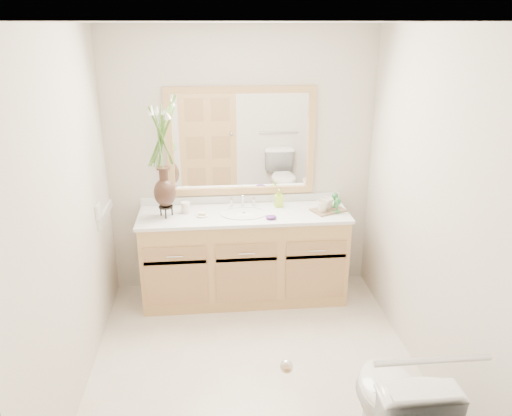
{
  "coord_description": "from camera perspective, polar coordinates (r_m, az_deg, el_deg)",
  "views": [
    {
      "loc": [
        -0.28,
        -3.07,
        2.39
      ],
      "look_at": [
        0.07,
        0.65,
        1.01
      ],
      "focal_mm": 35.0,
      "sensor_mm": 36.0,
      "label": 1
    }
  ],
  "objects": [
    {
      "name": "wall_left",
      "position": [
        3.42,
        -20.67,
        -1.45
      ],
      "size": [
        0.02,
        2.6,
        2.4
      ],
      "primitive_type": "cube",
      "color": "beige",
      "rests_on": "floor"
    },
    {
      "name": "soap_dish",
      "position": [
        4.32,
        -6.15,
        -0.81
      ],
      "size": [
        0.1,
        0.1,
        0.03
      ],
      "color": "silver",
      "rests_on": "counter"
    },
    {
      "name": "tray",
      "position": [
        4.47,
        8.25,
        -0.25
      ],
      "size": [
        0.34,
        0.29,
        0.01
      ],
      "primitive_type": "cube",
      "rotation": [
        0.0,
        0.0,
        0.41
      ],
      "color": "brown",
      "rests_on": "counter"
    },
    {
      "name": "goblet_front",
      "position": [
        4.39,
        9.31,
        0.64
      ],
      "size": [
        0.06,
        0.06,
        0.13
      ],
      "color": "#267332",
      "rests_on": "tray"
    },
    {
      "name": "counter",
      "position": [
        4.39,
        -1.4,
        -0.74
      ],
      "size": [
        1.84,
        0.57,
        0.03
      ],
      "primitive_type": "cube",
      "color": "white",
      "rests_on": "vanity"
    },
    {
      "name": "purple_dish",
      "position": [
        4.24,
        1.73,
        -1.05
      ],
      "size": [
        0.1,
        0.08,
        0.03
      ],
      "primitive_type": "ellipsoid",
      "rotation": [
        0.0,
        0.0,
        0.06
      ],
      "color": "#50246E",
      "rests_on": "counter"
    },
    {
      "name": "mug_left",
      "position": [
        4.4,
        7.58,
        0.28
      ],
      "size": [
        0.12,
        0.12,
        0.11
      ],
      "primitive_type": "imported",
      "rotation": [
        0.0,
        0.0,
        0.18
      ],
      "color": "silver",
      "rests_on": "tray"
    },
    {
      "name": "floor",
      "position": [
        3.9,
        -0.17,
        -17.49
      ],
      "size": [
        2.6,
        2.6,
        0.0
      ],
      "primitive_type": "plane",
      "color": "beige",
      "rests_on": "ground"
    },
    {
      "name": "toilet",
      "position": [
        3.11,
        15.46,
        -21.16
      ],
      "size": [
        0.42,
        0.75,
        0.74
      ],
      "primitive_type": "imported",
      "rotation": [
        0.0,
        0.0,
        3.14
      ],
      "color": "white",
      "rests_on": "floor"
    },
    {
      "name": "vanity",
      "position": [
        4.55,
        -1.35,
        -5.62
      ],
      "size": [
        1.8,
        0.55,
        0.8
      ],
      "color": "tan",
      "rests_on": "floor"
    },
    {
      "name": "sink",
      "position": [
        4.38,
        -1.38,
        -1.29
      ],
      "size": [
        0.38,
        0.34,
        0.23
      ],
      "color": "white",
      "rests_on": "counter"
    },
    {
      "name": "wall_front",
      "position": [
        2.15,
        3.07,
        -13.37
      ],
      "size": [
        2.4,
        0.02,
        2.4
      ],
      "primitive_type": "cube",
      "color": "beige",
      "rests_on": "floor"
    },
    {
      "name": "switch_plate",
      "position": [
        4.18,
        -17.59,
        -0.37
      ],
      "size": [
        0.02,
        0.12,
        0.12
      ],
      "primitive_type": "cube",
      "color": "white",
      "rests_on": "wall_left"
    },
    {
      "name": "wall_right",
      "position": [
        3.61,
        19.15,
        -0.12
      ],
      "size": [
        0.02,
        2.6,
        2.4
      ],
      "primitive_type": "cube",
      "color": "beige",
      "rests_on": "floor"
    },
    {
      "name": "grab_bar",
      "position": [
        2.51,
        19.53,
        -16.12
      ],
      "size": [
        0.55,
        0.03,
        0.03
      ],
      "primitive_type": "cylinder",
      "rotation": [
        0.0,
        1.57,
        0.0
      ],
      "color": "silver",
      "rests_on": "wall_front"
    },
    {
      "name": "mirror",
      "position": [
        4.46,
        -1.71,
        7.57
      ],
      "size": [
        1.32,
        0.04,
        0.97
      ],
      "color": "white",
      "rests_on": "wall_back"
    },
    {
      "name": "door",
      "position": [
        2.26,
        -5.01,
        -17.75
      ],
      "size": [
        0.8,
        0.03,
        2.0
      ],
      "primitive_type": "cube",
      "color": "tan",
      "rests_on": "floor"
    },
    {
      "name": "tumbler",
      "position": [
        4.41,
        -8.06,
        0.06
      ],
      "size": [
        0.08,
        0.08,
        0.1
      ],
      "primitive_type": "cylinder",
      "color": "silver",
      "rests_on": "counter"
    },
    {
      "name": "ceiling",
      "position": [
        3.08,
        -0.22,
        20.49
      ],
      "size": [
        2.4,
        2.6,
        0.02
      ],
      "primitive_type": "cube",
      "color": "white",
      "rests_on": "wall_back"
    },
    {
      "name": "soap_bottle",
      "position": [
        4.51,
        2.62,
        1.06
      ],
      "size": [
        0.07,
        0.07,
        0.15
      ],
      "primitive_type": "imported",
      "rotation": [
        0.0,
        0.0,
        0.09
      ],
      "color": "#A9DC33",
      "rests_on": "counter"
    },
    {
      "name": "mug_right",
      "position": [
        4.47,
        8.15,
        0.56
      ],
      "size": [
        0.13,
        0.13,
        0.1
      ],
      "primitive_type": "imported",
      "rotation": [
        0.0,
        0.0,
        0.36
      ],
      "color": "silver",
      "rests_on": "tray"
    },
    {
      "name": "goblet_back",
      "position": [
        4.51,
        9.0,
        1.21
      ],
      "size": [
        0.06,
        0.06,
        0.13
      ],
      "color": "#267332",
      "rests_on": "tray"
    },
    {
      "name": "wall_back",
      "position": [
        4.54,
        -1.7,
        5.1
      ],
      "size": [
        2.4,
        0.02,
        2.4
      ],
      "primitive_type": "cube",
      "color": "beige",
      "rests_on": "floor"
    },
    {
      "name": "flower_vase",
      "position": [
        4.19,
        -10.72,
        6.93
      ],
      "size": [
        0.22,
        0.22,
        0.91
      ],
      "rotation": [
        0.0,
        0.0,
        -0.1
      ],
      "color": "black",
      "rests_on": "counter"
    }
  ]
}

